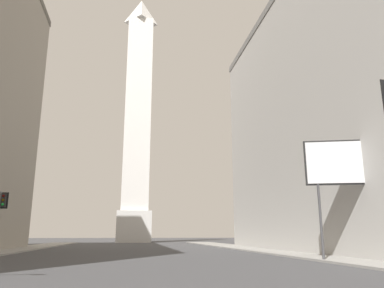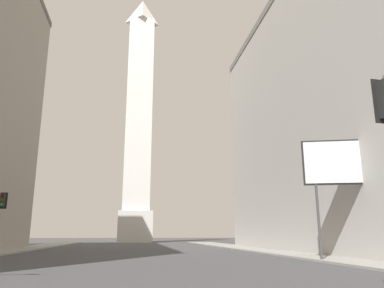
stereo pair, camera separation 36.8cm
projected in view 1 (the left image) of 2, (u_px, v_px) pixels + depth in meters
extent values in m
cube|color=gray|center=(300.00, 254.00, 33.06)|extent=(5.00, 103.93, 0.15)
cube|color=silver|center=(134.00, 227.00, 84.81)|extent=(7.66, 7.66, 6.92)
cube|color=white|center=(138.00, 112.00, 91.27)|extent=(6.12, 6.12, 48.01)
pyramid|color=white|center=(141.00, 12.00, 97.71)|extent=(6.12, 6.12, 6.74)
cube|color=black|center=(4.00, 200.00, 30.34)|extent=(0.34, 0.34, 1.10)
cube|color=black|center=(4.00, 200.00, 30.51)|extent=(0.58, 0.04, 1.32)
sphere|color=#410907|center=(3.00, 196.00, 30.24)|extent=(0.22, 0.22, 0.22)
sphere|color=#483506|center=(3.00, 200.00, 30.16)|extent=(0.22, 0.22, 0.22)
sphere|color=green|center=(2.00, 204.00, 30.08)|extent=(0.22, 0.22, 0.22)
cylinder|color=#3F3F42|center=(321.00, 222.00, 25.76)|extent=(0.18, 0.18, 5.27)
cylinder|color=#3F3F42|center=(371.00, 221.00, 25.34)|extent=(0.18, 0.18, 5.27)
cube|color=silver|center=(340.00, 162.00, 26.52)|extent=(4.53, 1.59, 2.98)
cube|color=black|center=(340.00, 162.00, 26.52)|extent=(4.72, 1.55, 3.22)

